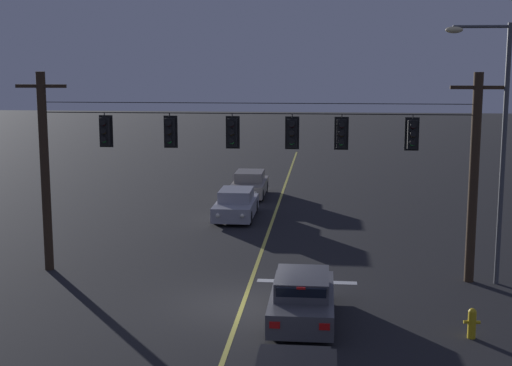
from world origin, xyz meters
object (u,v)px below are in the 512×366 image
traffic_light_far_right (412,134)px  car_waiting_near_lane (302,298)px  traffic_light_left_inner (170,132)px  fire_hydrant (472,322)px  car_oncoming_trailing (250,185)px  traffic_light_leftmost (105,131)px  traffic_light_centre (232,133)px  traffic_light_right_inner (292,133)px  traffic_light_rightmost (342,134)px  car_oncoming_lead (236,205)px  street_lamp_corner (495,132)px

traffic_light_far_right → car_waiting_near_lane: size_ratio=0.28×
traffic_light_left_inner → fire_hydrant: bearing=-29.4°
fire_hydrant → car_oncoming_trailing: bearing=111.8°
car_oncoming_trailing → traffic_light_left_inner: bearing=-94.1°
traffic_light_leftmost → traffic_light_far_right: same height
car_oncoming_trailing → fire_hydrant: 22.20m
traffic_light_centre → traffic_light_right_inner: bearing=0.0°
traffic_light_left_inner → traffic_light_centre: (2.17, 0.00, 0.00)m
traffic_light_right_inner → traffic_light_far_right: bearing=0.0°
traffic_light_leftmost → fire_hydrant: bearing=-24.3°
traffic_light_left_inner → car_waiting_near_lane: bearing=-42.1°
traffic_light_rightmost → traffic_light_far_right: same height
traffic_light_rightmost → car_oncoming_lead: (-4.79, 9.45, -4.37)m
car_oncoming_lead → fire_hydrant: size_ratio=5.26×
traffic_light_right_inner → fire_hydrant: bearing=-45.6°
car_waiting_near_lane → street_lamp_corner: size_ratio=0.50×
street_lamp_corner → traffic_light_right_inner: bearing=178.7°
street_lamp_corner → car_oncoming_trailing: bearing=122.2°
traffic_light_left_inner → traffic_light_far_right: 8.22m
car_waiting_near_lane → car_oncoming_lead: size_ratio=0.98×
traffic_light_far_right → fire_hydrant: size_ratio=1.45×
traffic_light_left_inner → traffic_light_rightmost: 5.87m
car_oncoming_lead → fire_hydrant: car_oncoming_lead is taller
traffic_light_right_inner → fire_hydrant: traffic_light_right_inner is taller
traffic_light_leftmost → traffic_light_centre: same height
traffic_light_right_inner → car_oncoming_lead: (-3.12, 9.45, -4.37)m
traffic_light_left_inner → car_oncoming_lead: 10.47m
traffic_light_right_inner → car_waiting_near_lane: 6.16m
fire_hydrant → traffic_light_leftmost: bearing=155.7°
traffic_light_rightmost → fire_hydrant: size_ratio=1.45×
street_lamp_corner → fire_hydrant: (-1.50, -5.13, -4.70)m
traffic_light_rightmost → car_oncoming_trailing: bearing=107.2°
car_oncoming_lead → street_lamp_corner: (9.78, -9.60, 4.49)m
traffic_light_centre → car_oncoming_trailing: (-1.05, 15.33, -4.37)m
traffic_light_centre → traffic_light_rightmost: (3.71, 0.00, 0.00)m
traffic_light_far_right → car_oncoming_lead: traffic_light_far_right is taller
traffic_light_left_inner → car_oncoming_lead: (1.09, 9.45, -4.37)m
traffic_light_leftmost → car_oncoming_trailing: bearing=77.5°
street_lamp_corner → fire_hydrant: bearing=-106.3°
traffic_light_leftmost → traffic_light_centre: size_ratio=1.00×
car_waiting_near_lane → car_oncoming_trailing: bearing=100.5°
traffic_light_centre → car_oncoming_lead: bearing=96.5°
traffic_light_left_inner → car_oncoming_trailing: 15.98m
traffic_light_right_inner → traffic_light_leftmost: bearing=180.0°
traffic_light_right_inner → traffic_light_left_inner: bearing=180.0°
street_lamp_corner → traffic_light_rightmost: bearing=178.3°
traffic_light_rightmost → fire_hydrant: 7.81m
car_waiting_near_lane → street_lamp_corner: 8.65m
car_oncoming_lead → car_oncoming_trailing: same height
traffic_light_centre → car_oncoming_trailing: traffic_light_centre is taller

